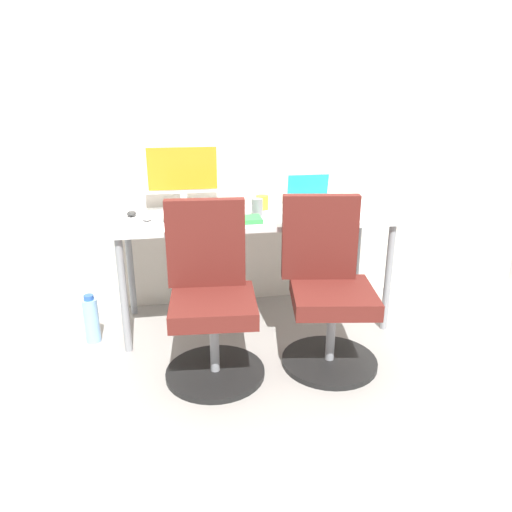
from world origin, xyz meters
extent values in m
plane|color=gray|center=(0.00, 0.00, 0.00)|extent=(5.28, 5.28, 0.00)
cube|color=silver|center=(0.00, 0.39, 1.30)|extent=(4.40, 0.04, 2.60)
cube|color=silver|center=(0.00, 0.00, 0.72)|extent=(1.73, 0.62, 0.03)
cylinder|color=gray|center=(-0.81, -0.26, 0.35)|extent=(0.04, 0.04, 0.71)
cylinder|color=gray|center=(0.81, -0.26, 0.35)|extent=(0.04, 0.04, 0.71)
cylinder|color=gray|center=(-0.81, 0.26, 0.35)|extent=(0.04, 0.04, 0.71)
cylinder|color=gray|center=(0.81, 0.26, 0.35)|extent=(0.04, 0.04, 0.71)
cylinder|color=black|center=(-0.33, -0.61, 0.01)|extent=(0.54, 0.54, 0.03)
cylinder|color=gray|center=(-0.33, -0.61, 0.20)|extent=(0.05, 0.05, 0.34)
cube|color=#591E19|center=(-0.33, -0.61, 0.41)|extent=(0.47, 0.47, 0.09)
cube|color=#591E19|center=(-0.34, -0.42, 0.70)|extent=(0.42, 0.10, 0.48)
cylinder|color=black|center=(0.33, -0.61, 0.01)|extent=(0.54, 0.54, 0.03)
cylinder|color=gray|center=(0.33, -0.61, 0.20)|extent=(0.05, 0.05, 0.34)
cube|color=#591E19|center=(0.33, -0.61, 0.41)|extent=(0.51, 0.51, 0.09)
cube|color=#591E19|center=(0.29, -0.43, 0.70)|extent=(0.43, 0.14, 0.48)
cylinder|color=#8CBFF2|center=(-1.04, -0.10, 0.14)|extent=(0.09, 0.09, 0.28)
cylinder|color=#2D59B2|center=(-1.04, -0.10, 0.30)|extent=(0.06, 0.06, 0.03)
cylinder|color=silver|center=(-0.43, 0.17, 0.74)|extent=(0.18, 0.18, 0.01)
cylinder|color=silver|center=(-0.43, 0.17, 0.80)|extent=(0.04, 0.04, 0.11)
cube|color=silver|center=(-0.43, 0.17, 1.01)|extent=(0.48, 0.03, 0.31)
cube|color=orange|center=(-0.43, 0.15, 1.01)|extent=(0.43, 0.00, 0.26)
cube|color=silver|center=(0.40, 0.07, 0.75)|extent=(0.31, 0.22, 0.02)
cube|color=silver|center=(0.40, 0.19, 0.86)|extent=(0.31, 0.04, 0.21)
cube|color=teal|center=(0.40, 0.19, 0.86)|extent=(0.28, 0.03, 0.18)
cube|color=#2D2D2D|center=(-0.39, -0.04, 0.75)|extent=(0.34, 0.12, 0.02)
cube|color=#B7B7B7|center=(0.41, -0.15, 0.75)|extent=(0.34, 0.12, 0.02)
ellipsoid|color=#B7B7B7|center=(-0.66, -0.03, 0.75)|extent=(0.06, 0.10, 0.03)
ellipsoid|color=#2D2D2D|center=(-0.76, 0.10, 0.75)|extent=(0.06, 0.10, 0.03)
cylinder|color=yellow|center=(0.07, 0.13, 0.78)|extent=(0.08, 0.08, 0.09)
cylinder|color=slate|center=(0.01, -0.01, 0.79)|extent=(0.07, 0.07, 0.10)
cube|color=green|center=(-0.09, -0.16, 0.75)|extent=(0.21, 0.15, 0.03)
camera|label=1|loc=(-0.50, -2.84, 1.46)|focal=33.02mm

